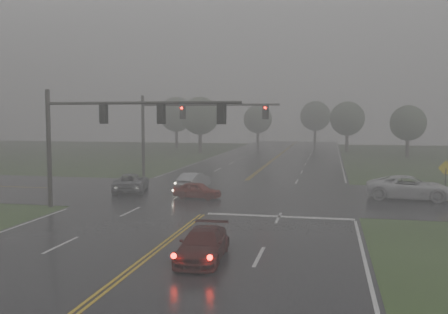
% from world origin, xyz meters
% --- Properties ---
extents(ground, '(180.00, 180.00, 0.00)m').
position_xyz_m(ground, '(0.00, 0.00, 0.00)').
color(ground, '#2C431D').
rests_on(ground, ground).
extents(main_road, '(18.00, 160.00, 0.02)m').
position_xyz_m(main_road, '(0.00, 20.00, 0.00)').
color(main_road, black).
rests_on(main_road, ground).
extents(cross_street, '(120.00, 14.00, 0.02)m').
position_xyz_m(cross_street, '(0.00, 22.00, 0.00)').
color(cross_street, black).
rests_on(cross_street, ground).
extents(stop_bar, '(8.50, 0.50, 0.01)m').
position_xyz_m(stop_bar, '(4.50, 14.40, 0.00)').
color(stop_bar, silver).
rests_on(stop_bar, ground).
extents(sedan_maroon, '(1.95, 4.36, 1.24)m').
position_xyz_m(sedan_maroon, '(2.34, 5.09, 0.00)').
color(sedan_maroon, '#3F0C0B').
rests_on(sedan_maroon, ground).
extents(sedan_red, '(3.59, 1.91, 1.16)m').
position_xyz_m(sedan_red, '(-1.80, 19.64, 0.00)').
color(sedan_red, maroon).
rests_on(sedan_red, ground).
extents(sedan_silver, '(1.99, 4.11, 1.30)m').
position_xyz_m(sedan_silver, '(-3.30, 24.16, 0.00)').
color(sedan_silver, '#A5A8AC').
rests_on(sedan_silver, ground).
extents(car_grey, '(3.44, 5.41, 1.39)m').
position_xyz_m(car_grey, '(-7.63, 21.74, 0.00)').
color(car_grey, slate).
rests_on(car_grey, ground).
extents(pickup_white, '(6.12, 3.32, 1.63)m').
position_xyz_m(pickup_white, '(12.84, 22.35, 0.00)').
color(pickup_white, silver).
rests_on(pickup_white, ground).
extents(signal_gantry_near, '(12.60, 0.33, 7.50)m').
position_xyz_m(signal_gantry_near, '(-6.38, 14.58, 5.24)').
color(signal_gantry_near, black).
rests_on(signal_gantry_near, ground).
extents(signal_gantry_far, '(13.20, 0.39, 7.76)m').
position_xyz_m(signal_gantry_far, '(-6.16, 31.00, 5.44)').
color(signal_gantry_far, black).
rests_on(signal_gantry_far, ground).
extents(sign_diamond_east, '(1.09, 0.27, 2.66)m').
position_xyz_m(sign_diamond_east, '(15.47, 23.92, 1.79)').
color(sign_diamond_east, black).
rests_on(sign_diamond_east, ground).
extents(tree_nw_a, '(6.03, 6.03, 8.85)m').
position_xyz_m(tree_nw_a, '(-12.85, 62.52, 5.82)').
color(tree_nw_a, '#362A23').
rests_on(tree_nw_a, ground).
extents(tree_ne_a, '(5.56, 5.56, 8.17)m').
position_xyz_m(tree_ne_a, '(10.05, 69.17, 5.37)').
color(tree_ne_a, '#362A23').
rests_on(tree_ne_a, ground).
extents(tree_n_mid, '(5.37, 5.37, 7.89)m').
position_xyz_m(tree_n_mid, '(-5.96, 79.14, 5.19)').
color(tree_n_mid, '#362A23').
rests_on(tree_n_mid, ground).
extents(tree_e_near, '(4.99, 4.99, 7.33)m').
position_xyz_m(tree_e_near, '(17.98, 59.48, 4.81)').
color(tree_e_near, '#362A23').
rests_on(tree_e_near, ground).
extents(tree_nw_b, '(6.31, 6.31, 9.26)m').
position_xyz_m(tree_nw_b, '(-19.98, 72.81, 6.09)').
color(tree_nw_b, '#362A23').
rests_on(tree_nw_b, ground).
extents(tree_n_far, '(5.99, 5.99, 8.80)m').
position_xyz_m(tree_n_far, '(4.43, 86.96, 5.78)').
color(tree_n_far, '#362A23').
rests_on(tree_n_far, ground).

